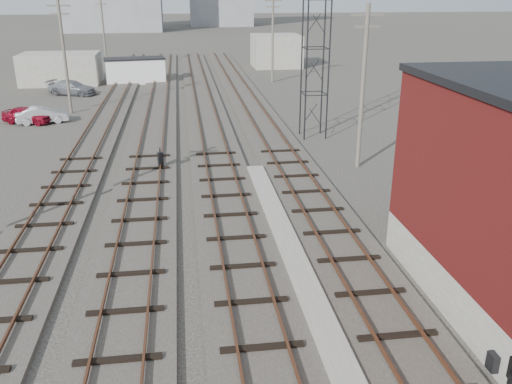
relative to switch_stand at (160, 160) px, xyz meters
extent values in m
plane|color=#282621|center=(4.78, 30.95, -0.56)|extent=(320.00, 320.00, 0.00)
cube|color=#332D28|center=(7.28, 9.95, -0.46)|extent=(3.20, 90.00, 0.20)
cube|color=#4C2816|center=(6.56, 9.95, -0.23)|extent=(0.07, 90.00, 0.12)
cube|color=#4C2816|center=(7.99, 9.95, -0.23)|extent=(0.07, 90.00, 0.12)
cube|color=#332D28|center=(3.28, 9.95, -0.46)|extent=(3.20, 90.00, 0.20)
cube|color=#4C2816|center=(2.56, 9.95, -0.23)|extent=(0.07, 90.00, 0.12)
cube|color=#4C2816|center=(3.99, 9.95, -0.23)|extent=(0.07, 90.00, 0.12)
cube|color=#332D28|center=(-0.72, 9.95, -0.46)|extent=(3.20, 90.00, 0.20)
cube|color=#4C2816|center=(-1.44, 9.95, -0.23)|extent=(0.07, 90.00, 0.12)
cube|color=#4C2816|center=(-0.01, 9.95, -0.23)|extent=(0.07, 90.00, 0.12)
cube|color=#332D28|center=(-4.72, 9.95, -0.46)|extent=(3.20, 90.00, 0.20)
cube|color=#4C2816|center=(-5.44, 9.95, -0.23)|extent=(0.07, 90.00, 0.12)
cube|color=#4C2816|center=(-4.01, 9.95, -0.23)|extent=(0.07, 90.00, 0.12)
cube|color=gray|center=(5.28, -15.05, -0.43)|extent=(0.90, 28.00, 0.26)
cube|color=black|center=(9.18, -19.05, -0.06)|extent=(0.20, 0.35, 0.50)
cylinder|color=black|center=(9.53, 5.20, 6.94)|extent=(0.10, 0.10, 15.00)
cylinder|color=black|center=(11.03, 5.20, 6.94)|extent=(0.10, 0.10, 15.00)
cylinder|color=black|center=(9.53, 6.70, 6.94)|extent=(0.10, 0.10, 15.00)
cylinder|color=black|center=(11.03, 6.70, 6.94)|extent=(0.10, 0.10, 15.00)
cylinder|color=#595147|center=(-7.72, 15.95, 3.94)|extent=(0.24, 0.24, 9.00)
cube|color=#595147|center=(-7.72, 15.95, 7.84)|extent=(1.80, 0.12, 0.12)
cube|color=#595147|center=(-7.72, 15.95, 7.24)|extent=(1.40, 0.12, 0.12)
cylinder|color=#595147|center=(-7.72, 40.95, 3.94)|extent=(0.24, 0.24, 9.00)
cube|color=#595147|center=(-7.72, 40.95, 7.24)|extent=(1.40, 0.12, 0.12)
cylinder|color=#595147|center=(11.28, -1.05, 3.94)|extent=(0.24, 0.24, 9.00)
cube|color=#595147|center=(11.28, -1.05, 7.84)|extent=(1.80, 0.12, 0.12)
cube|color=#595147|center=(11.28, -1.05, 7.24)|extent=(1.40, 0.12, 0.12)
cylinder|color=#595147|center=(11.28, 28.95, 3.94)|extent=(0.24, 0.24, 9.00)
cube|color=#595147|center=(11.28, 28.95, 7.84)|extent=(1.80, 0.12, 0.12)
cube|color=#595147|center=(11.28, 28.95, 7.24)|extent=(1.40, 0.12, 0.12)
cube|color=gray|center=(-11.22, 30.95, 1.04)|extent=(8.00, 5.00, 3.20)
cube|color=gray|center=(13.78, 40.95, 1.44)|extent=(6.00, 6.00, 4.00)
cube|color=black|center=(0.00, 0.00, -0.01)|extent=(0.35, 0.35, 0.92)
cylinder|color=black|center=(0.00, 0.00, 0.58)|extent=(0.07, 0.07, 0.28)
cube|color=white|center=(-3.43, 30.31, 0.72)|extent=(6.45, 3.42, 2.56)
cube|color=black|center=(-3.43, 30.31, 2.05)|extent=(6.68, 3.66, 0.12)
imported|color=maroon|center=(-10.30, 12.69, 0.09)|extent=(4.14, 2.80, 1.31)
imported|color=#ADB0B5|center=(-9.24, 12.56, 0.06)|extent=(4.00, 2.17, 1.25)
imported|color=slate|center=(-9.04, 24.24, 0.12)|extent=(5.06, 3.46, 1.36)
camera|label=1|loc=(1.36, -29.85, 9.23)|focal=38.00mm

